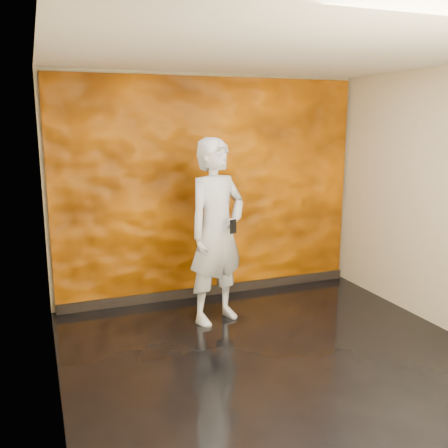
% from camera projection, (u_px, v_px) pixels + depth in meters
% --- Properties ---
extents(room, '(4.02, 4.02, 2.81)m').
position_uv_depth(room, '(283.00, 215.00, 4.49)').
color(room, black).
rests_on(room, ground).
extents(feature_wall, '(3.90, 0.06, 2.75)m').
position_uv_depth(feature_wall, '(211.00, 190.00, 6.29)').
color(feature_wall, orange).
rests_on(feature_wall, ground).
extents(baseboard, '(3.90, 0.04, 0.12)m').
position_uv_depth(baseboard, '(212.00, 290.00, 6.52)').
color(baseboard, black).
rests_on(baseboard, ground).
extents(man, '(0.88, 0.73, 2.06)m').
position_uv_depth(man, '(217.00, 232.00, 5.51)').
color(man, '#A8ADB8').
rests_on(man, ground).
extents(phone, '(0.08, 0.04, 0.15)m').
position_uv_depth(phone, '(233.00, 227.00, 5.26)').
color(phone, black).
rests_on(phone, man).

